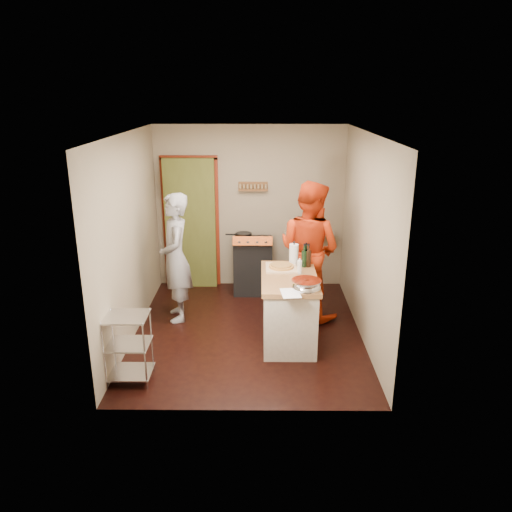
{
  "coord_description": "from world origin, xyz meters",
  "views": [
    {
      "loc": [
        0.16,
        -6.06,
        3.09
      ],
      "look_at": [
        0.11,
        0.0,
        1.07
      ],
      "focal_mm": 35.0,
      "sensor_mm": 36.0,
      "label": 1
    }
  ],
  "objects_px": {
    "stove": "(253,265)",
    "person_stripe": "(176,258)",
    "person_red": "(309,250)",
    "island": "(289,307)",
    "wire_shelving": "(128,345)"
  },
  "relations": [
    {
      "from": "island",
      "to": "person_red",
      "type": "bearing_deg",
      "value": 69.0
    },
    {
      "from": "island",
      "to": "person_red",
      "type": "relative_size",
      "value": 0.67
    },
    {
      "from": "person_red",
      "to": "stove",
      "type": "bearing_deg",
      "value": -8.26
    },
    {
      "from": "stove",
      "to": "island",
      "type": "height_order",
      "value": "island"
    },
    {
      "from": "person_stripe",
      "to": "person_red",
      "type": "height_order",
      "value": "person_red"
    },
    {
      "from": "wire_shelving",
      "to": "person_stripe",
      "type": "xyz_separation_m",
      "value": [
        0.28,
        1.62,
        0.46
      ]
    },
    {
      "from": "stove",
      "to": "wire_shelving",
      "type": "distance_m",
      "value": 2.94
    },
    {
      "from": "stove",
      "to": "person_red",
      "type": "xyz_separation_m",
      "value": [
        0.8,
        -0.85,
        0.52
      ]
    },
    {
      "from": "stove",
      "to": "person_stripe",
      "type": "distance_m",
      "value": 1.52
    },
    {
      "from": "wire_shelving",
      "to": "person_stripe",
      "type": "relative_size",
      "value": 0.45
    },
    {
      "from": "stove",
      "to": "person_red",
      "type": "height_order",
      "value": "person_red"
    },
    {
      "from": "island",
      "to": "person_red",
      "type": "height_order",
      "value": "person_red"
    },
    {
      "from": "island",
      "to": "person_red",
      "type": "xyz_separation_m",
      "value": [
        0.31,
        0.82,
        0.5
      ]
    },
    {
      "from": "stove",
      "to": "wire_shelving",
      "type": "relative_size",
      "value": 1.26
    },
    {
      "from": "person_red",
      "to": "island",
      "type": "bearing_deg",
      "value": 107.49
    }
  ]
}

